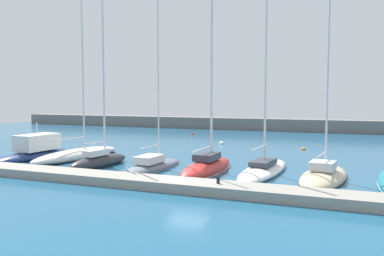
# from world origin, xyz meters

# --- Properties ---
(ground_plane) EXTENTS (120.00, 120.00, 0.00)m
(ground_plane) POSITION_xyz_m (0.00, 0.00, 0.00)
(ground_plane) COLOR #1E567A
(dock_pier) EXTENTS (39.49, 2.23, 0.58)m
(dock_pier) POSITION_xyz_m (0.00, -1.68, 0.29)
(dock_pier) COLOR gray
(dock_pier) RESTS_ON ground_plane
(breakwater_seawall) EXTENTS (108.00, 3.83, 2.01)m
(breakwater_seawall) POSITION_xyz_m (0.00, 44.26, 1.01)
(breakwater_seawall) COLOR slate
(breakwater_seawall) RESTS_ON ground_plane
(motorboat_navy_nearest) EXTENTS (3.09, 8.46, 3.60)m
(motorboat_navy_nearest) POSITION_xyz_m (-17.28, 4.94, 0.68)
(motorboat_navy_nearest) COLOR navy
(motorboat_navy_nearest) RESTS_ON ground_plane
(sailboat_ivory_second) EXTENTS (3.48, 10.74, 17.32)m
(sailboat_ivory_second) POSITION_xyz_m (-13.37, 6.04, 0.40)
(sailboat_ivory_second) COLOR silver
(sailboat_ivory_second) RESTS_ON ground_plane
(sailboat_charcoal_third) EXTENTS (2.35, 6.67, 13.94)m
(sailboat_charcoal_third) POSITION_xyz_m (-9.12, 3.34, 0.58)
(sailboat_charcoal_third) COLOR #2D2D33
(sailboat_charcoal_third) RESTS_ON ground_plane
(sailboat_slate_fourth) EXTENTS (2.74, 7.80, 15.60)m
(sailboat_slate_fourth) POSITION_xyz_m (-4.53, 3.87, 0.29)
(sailboat_slate_fourth) COLOR slate
(sailboat_slate_fourth) RESTS_ON ground_plane
(sailboat_red_fifth) EXTENTS (2.51, 8.43, 15.89)m
(sailboat_red_fifth) POSITION_xyz_m (-0.18, 4.26, 0.47)
(sailboat_red_fifth) COLOR #B72D28
(sailboat_red_fifth) RESTS_ON ground_plane
(sailboat_white_sixth) EXTENTS (3.01, 10.03, 16.25)m
(sailboat_white_sixth) POSITION_xyz_m (3.86, 5.34, 0.39)
(sailboat_white_sixth) COLOR white
(sailboat_white_sixth) RESTS_ON ground_plane
(sailboat_sand_seventh) EXTENTS (3.67, 8.45, 17.37)m
(sailboat_sand_seventh) POSITION_xyz_m (8.13, 4.45, 0.30)
(sailboat_sand_seventh) COLOR beige
(sailboat_sand_seventh) RESTS_ON ground_plane
(mooring_buoy_red) EXTENTS (0.51, 0.51, 0.51)m
(mooring_buoy_red) POSITION_xyz_m (-12.25, 31.47, 0.00)
(mooring_buoy_red) COLOR red
(mooring_buoy_red) RESTS_ON ground_plane
(mooring_buoy_white) EXTENTS (0.68, 0.68, 0.68)m
(mooring_buoy_white) POSITION_xyz_m (-4.58, 21.79, 0.00)
(mooring_buoy_white) COLOR white
(mooring_buoy_white) RESTS_ON ground_plane
(mooring_buoy_orange) EXTENTS (0.51, 0.51, 0.51)m
(mooring_buoy_orange) POSITION_xyz_m (5.10, 20.06, 0.00)
(mooring_buoy_orange) COLOR orange
(mooring_buoy_orange) RESTS_ON ground_plane
(dock_bollard) EXTENTS (0.20, 0.20, 0.44)m
(dock_bollard) POSITION_xyz_m (2.66, -1.68, 0.80)
(dock_bollard) COLOR black
(dock_bollard) RESTS_ON dock_pier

